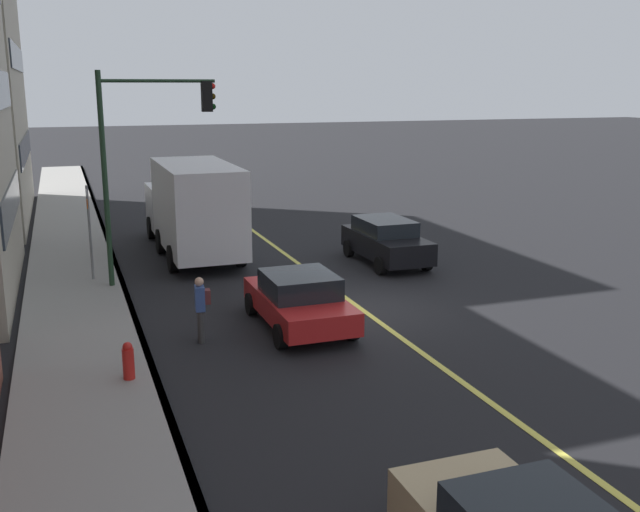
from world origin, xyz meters
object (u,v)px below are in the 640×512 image
Objects in this scene: car_black at (386,240)px; truck_white at (194,207)px; car_red at (299,300)px; traffic_light_mast at (144,144)px; fire_hydrant at (129,364)px; pedestrian_with_backpack at (201,305)px; street_sign_post at (89,227)px.

truck_white reaches higher than car_black.
traffic_light_mast is (5.20, 3.07, 3.64)m from car_red.
traffic_light_mast is at bearing 30.59° from car_red.
car_red is 0.64× the size of traffic_light_mast.
car_red is at bearing 137.97° from car_black.
pedestrian_with_backpack is at bearing -42.13° from fire_hydrant.
traffic_light_mast reaches higher than fire_hydrant.
street_sign_post is at bearing 86.36° from car_black.
truck_white reaches higher than fire_hydrant.
pedestrian_with_backpack is 6.83m from street_sign_post.
traffic_light_mast reaches higher than car_black.
pedestrian_with_backpack is (-0.26, 2.55, 0.21)m from car_red.
traffic_light_mast reaches higher than car_red.
car_red is 0.50× the size of truck_white.
car_black is 7.44m from car_red.
truck_white reaches higher than pedestrian_with_backpack.
fire_hydrant is at bearing 137.87° from pedestrian_with_backpack.
pedestrian_with_backpack is (-9.31, 1.51, -0.84)m from truck_white.
car_red is 1.35× the size of street_sign_post.
traffic_light_mast is 2.10× the size of street_sign_post.
truck_white is 8.84× the size of fire_hydrant.
street_sign_post reaches higher than car_black.
truck_white reaches higher than street_sign_post.
truck_white is 4.72m from street_sign_post.
car_black reaches higher than car_red.
pedestrian_with_backpack is at bearing -174.55° from traffic_light_mast.
pedestrian_with_backpack is at bearing 127.52° from car_black.
truck_white is at bearing 59.68° from car_black.
car_red reaches higher than fire_hydrant.
car_red is at bearing -62.05° from fire_hydrant.
car_red is 2.57m from pedestrian_with_backpack.
car_red is 5.05m from fire_hydrant.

